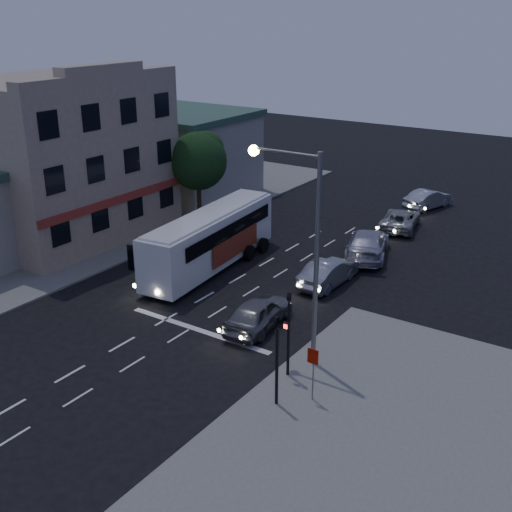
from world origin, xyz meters
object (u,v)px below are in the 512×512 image
Objects in this scene: tour_bus at (210,238)px; car_suv at (258,313)px; car_sedan_b at (367,244)px; car_sedan_c at (400,219)px; traffic_signal_main at (288,324)px; car_extra at (428,199)px; traffic_signal_side at (277,350)px; car_sedan_a at (328,272)px; regulatory_sign at (313,366)px; street_tree at (198,158)px; streetlight at (303,234)px.

car_suv is at bearing -41.61° from tour_bus.
car_sedan_c is (-0.33, 6.08, -0.15)m from car_sedan_b.
car_sedan_c is 1.18× the size of traffic_signal_main.
car_sedan_c is (6.43, 12.80, -1.14)m from tour_bus.
car_sedan_b reaches higher than car_extra.
car_sedan_b reaches higher than car_sedan_c.
car_extra is at bearing -95.34° from car_suv.
traffic_signal_main and traffic_signal_side have the same top height.
tour_bus is 7.98m from car_suv.
car_suv is 1.03× the size of car_extra.
traffic_signal_main is (3.37, -20.49, 1.75)m from car_sedan_c.
car_sedan_b is at bearing -88.36° from car_sedan_a.
car_sedan_c is at bearing 57.87° from tour_bus.
regulatory_sign is (5.12, -4.04, 0.83)m from car_suv.
traffic_signal_main is (9.80, -7.69, 0.60)m from tour_bus.
street_tree reaches higher than car_sedan_c.
traffic_signal_side is at bearing -44.50° from street_tree.
streetlight reaches higher than regulatory_sign.
streetlight is at bearing -39.51° from street_tree.
tour_bus is 5.05× the size of regulatory_sign.
street_tree is at bearing 60.22° from car_extra.
traffic_signal_side is (3.74, -16.39, 1.60)m from car_sedan_b.
traffic_signal_main is 1.00× the size of traffic_signal_side.
car_sedan_a is 1.07× the size of traffic_signal_side.
traffic_signal_side is 1.61m from regulatory_sign.
regulatory_sign is (11.50, -8.70, -0.22)m from tour_bus.
streetlight is at bearing 83.36° from car_sedan_b.
street_tree is at bearing 138.92° from regulatory_sign.
streetlight is at bearing 100.20° from traffic_signal_main.
tour_bus is 2.48× the size of car_suv.
car_sedan_b reaches higher than car_suv.
car_suv is at bearing 153.16° from streetlight.
car_sedan_b is 14.16m from streetlight.
street_tree is (-12.43, -6.24, 3.83)m from car_sedan_c.
traffic_signal_side reaches higher than tour_bus.
street_tree reaches higher than tour_bus.
car_suv is 11.39m from car_sedan_b.
regulatory_sign is 0.24× the size of streetlight.
street_tree is (-12.79, 4.95, 3.78)m from car_sedan_a.
tour_bus is at bearing -47.54° from street_tree.
car_sedan_b is 16.88m from traffic_signal_side.
car_sedan_b is at bearing 107.10° from regulatory_sign.
car_suv is 1.09× the size of traffic_signal_main.
streetlight reaches higher than car_suv.
traffic_signal_side is 1.86× the size of regulatory_sign.
car_sedan_b is 1.31× the size of car_extra.
tour_bus is 12.07m from streetlight.
car_sedan_c is at bearing 103.28° from regulatory_sign.
car_suv reaches higher than car_sedan_c.
car_extra is 0.48× the size of streetlight.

